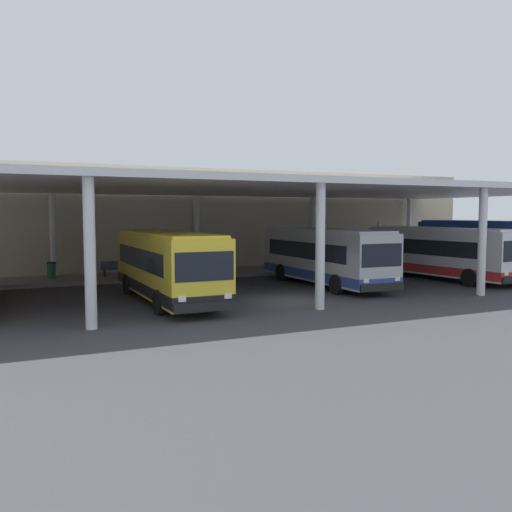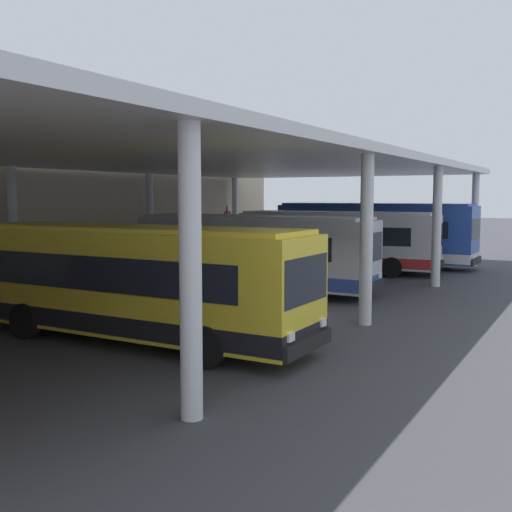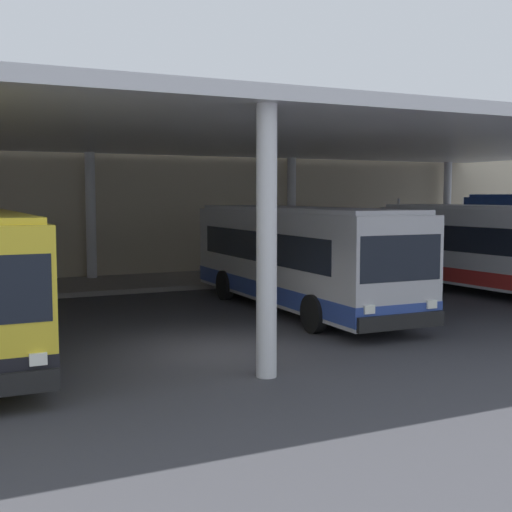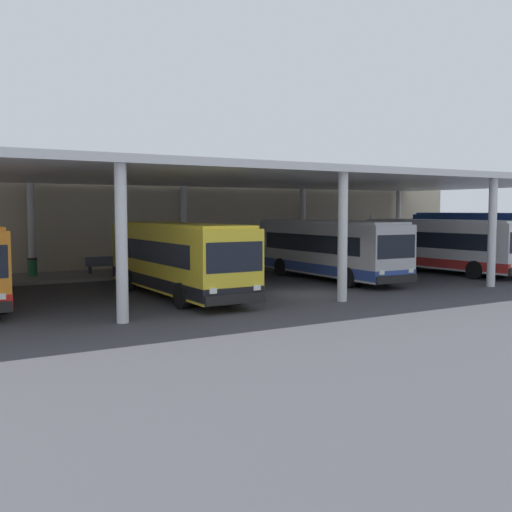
{
  "view_description": "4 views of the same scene",
  "coord_description": "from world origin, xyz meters",
  "px_view_note": "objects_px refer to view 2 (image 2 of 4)",
  "views": [
    {
      "loc": [
        -11.8,
        -21.56,
        3.98
      ],
      "look_at": [
        0.48,
        4.88,
        1.7
      ],
      "focal_mm": 37.64,
      "sensor_mm": 36.0,
      "label": 1
    },
    {
      "loc": [
        -17.95,
        -8.72,
        3.98
      ],
      "look_at": [
        1.91,
        2.46,
        1.74
      ],
      "focal_mm": 42.91,
      "sensor_mm": 36.0,
      "label": 2
    },
    {
      "loc": [
        -5.74,
        -14.05,
        3.53
      ],
      "look_at": [
        3.24,
        4.74,
        1.65
      ],
      "focal_mm": 47.34,
      "sensor_mm": 36.0,
      "label": 3
    },
    {
      "loc": [
        -15.39,
        -21.57,
        3.73
      ],
      "look_at": [
        0.59,
        5.44,
        1.32
      ],
      "focal_mm": 41.81,
      "sensor_mm": 36.0,
      "label": 4
    }
  ],
  "objects_px": {
    "bus_second_bay": "(133,282)",
    "bus_departing": "(374,233)",
    "bus_middle_bay": "(253,252)",
    "bus_far_bay": "(337,240)",
    "banner_sign": "(227,229)"
  },
  "relations": [
    {
      "from": "banner_sign",
      "to": "bus_middle_bay",
      "type": "bearing_deg",
      "value": -142.62
    },
    {
      "from": "bus_departing",
      "to": "banner_sign",
      "type": "distance_m",
      "value": 8.74
    },
    {
      "from": "bus_middle_bay",
      "to": "bus_departing",
      "type": "xyz_separation_m",
      "value": [
        11.68,
        -1.36,
        0.19
      ]
    },
    {
      "from": "bus_second_bay",
      "to": "bus_departing",
      "type": "bearing_deg",
      "value": 0.7
    },
    {
      "from": "bus_far_bay",
      "to": "bus_departing",
      "type": "height_order",
      "value": "bus_departing"
    },
    {
      "from": "bus_second_bay",
      "to": "bus_middle_bay",
      "type": "xyz_separation_m",
      "value": [
        9.47,
        1.62,
        0.0
      ]
    },
    {
      "from": "bus_far_bay",
      "to": "banner_sign",
      "type": "relative_size",
      "value": 3.34
    },
    {
      "from": "bus_second_bay",
      "to": "bus_far_bay",
      "type": "xyz_separation_m",
      "value": [
        17.44,
        1.04,
        0.0
      ]
    },
    {
      "from": "bus_second_bay",
      "to": "bus_departing",
      "type": "distance_m",
      "value": 21.15
    },
    {
      "from": "bus_second_bay",
      "to": "bus_far_bay",
      "type": "distance_m",
      "value": 17.47
    },
    {
      "from": "bus_departing",
      "to": "bus_middle_bay",
      "type": "bearing_deg",
      "value": 173.36
    },
    {
      "from": "bus_middle_bay",
      "to": "banner_sign",
      "type": "height_order",
      "value": "banner_sign"
    },
    {
      "from": "bus_middle_bay",
      "to": "bus_departing",
      "type": "height_order",
      "value": "bus_departing"
    },
    {
      "from": "bus_second_bay",
      "to": "bus_far_bay",
      "type": "bearing_deg",
      "value": 3.42
    },
    {
      "from": "bus_second_bay",
      "to": "bus_departing",
      "type": "xyz_separation_m",
      "value": [
        21.15,
        0.26,
        0.19
      ]
    }
  ]
}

